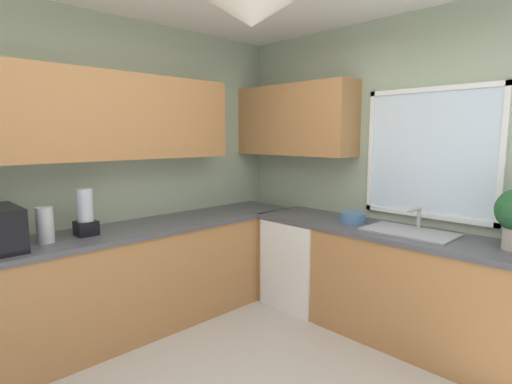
{
  "coord_description": "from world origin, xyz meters",
  "views": [
    {
      "loc": [
        1.46,
        -1.39,
        1.64
      ],
      "look_at": [
        -0.65,
        0.67,
        1.23
      ],
      "focal_mm": 28.06,
      "sensor_mm": 36.0,
      "label": 1
    }
  ],
  "objects_px": {
    "bowl": "(353,218)",
    "blender_appliance": "(85,214)",
    "kettle": "(45,225)",
    "sink_assembly": "(410,231)",
    "dishwasher": "(303,262)"
  },
  "relations": [
    {
      "from": "sink_assembly",
      "to": "dishwasher",
      "type": "bearing_deg",
      "value": -178.01
    },
    {
      "from": "dishwasher",
      "to": "kettle",
      "type": "height_order",
      "value": "kettle"
    },
    {
      "from": "dishwasher",
      "to": "blender_appliance",
      "type": "xyz_separation_m",
      "value": [
        -0.66,
        -1.82,
        0.63
      ]
    },
    {
      "from": "blender_appliance",
      "to": "dishwasher",
      "type": "bearing_deg",
      "value": 70.06
    },
    {
      "from": "blender_appliance",
      "to": "sink_assembly",
      "type": "bearing_deg",
      "value": 47.65
    },
    {
      "from": "blender_appliance",
      "to": "kettle",
      "type": "bearing_deg",
      "value": -86.08
    },
    {
      "from": "sink_assembly",
      "to": "blender_appliance",
      "type": "distance_m",
      "value": 2.52
    },
    {
      "from": "dishwasher",
      "to": "kettle",
      "type": "relative_size",
      "value": 3.29
    },
    {
      "from": "dishwasher",
      "to": "blender_appliance",
      "type": "height_order",
      "value": "blender_appliance"
    },
    {
      "from": "kettle",
      "to": "bowl",
      "type": "bearing_deg",
      "value": 61.65
    },
    {
      "from": "kettle",
      "to": "sink_assembly",
      "type": "distance_m",
      "value": 2.72
    },
    {
      "from": "bowl",
      "to": "blender_appliance",
      "type": "distance_m",
      "value": 2.19
    },
    {
      "from": "kettle",
      "to": "blender_appliance",
      "type": "relative_size",
      "value": 0.71
    },
    {
      "from": "sink_assembly",
      "to": "bowl",
      "type": "height_order",
      "value": "sink_assembly"
    },
    {
      "from": "kettle",
      "to": "blender_appliance",
      "type": "height_order",
      "value": "blender_appliance"
    }
  ]
}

